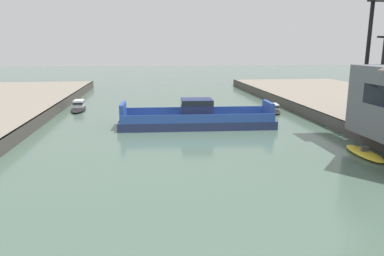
{
  "coord_description": "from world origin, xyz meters",
  "views": [
    {
      "loc": [
        -4.57,
        -8.51,
        10.52
      ],
      "look_at": [
        0.0,
        29.02,
        2.0
      ],
      "focal_mm": 33.7,
      "sensor_mm": 36.0,
      "label": 1
    }
  ],
  "objects_px": {
    "chain_ferry": "(197,118)",
    "moored_boat_far_left": "(272,109)",
    "moored_boat_far_right": "(79,107)",
    "moored_boat_near_right": "(364,153)"
  },
  "relations": [
    {
      "from": "moored_boat_near_right",
      "to": "moored_boat_far_left",
      "type": "height_order",
      "value": "moored_boat_far_left"
    },
    {
      "from": "moored_boat_far_left",
      "to": "moored_boat_far_right",
      "type": "distance_m",
      "value": 32.69
    },
    {
      "from": "chain_ferry",
      "to": "moored_boat_far_left",
      "type": "relative_size",
      "value": 2.73
    },
    {
      "from": "moored_boat_near_right",
      "to": "chain_ferry",
      "type": "bearing_deg",
      "value": 134.21
    },
    {
      "from": "chain_ferry",
      "to": "moored_boat_near_right",
      "type": "xyz_separation_m",
      "value": [
        14.78,
        -15.19,
        -0.9
      ]
    },
    {
      "from": "chain_ferry",
      "to": "moored_boat_far_left",
      "type": "height_order",
      "value": "chain_ferry"
    },
    {
      "from": "moored_boat_near_right",
      "to": "moored_boat_far_right",
      "type": "relative_size",
      "value": 0.83
    },
    {
      "from": "moored_boat_far_left",
      "to": "moored_boat_far_right",
      "type": "bearing_deg",
      "value": 170.46
    },
    {
      "from": "moored_boat_far_left",
      "to": "moored_boat_far_right",
      "type": "relative_size",
      "value": 1.0
    },
    {
      "from": "moored_boat_far_left",
      "to": "moored_boat_far_right",
      "type": "xyz_separation_m",
      "value": [
        -32.24,
        5.42,
        0.12
      ]
    }
  ]
}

